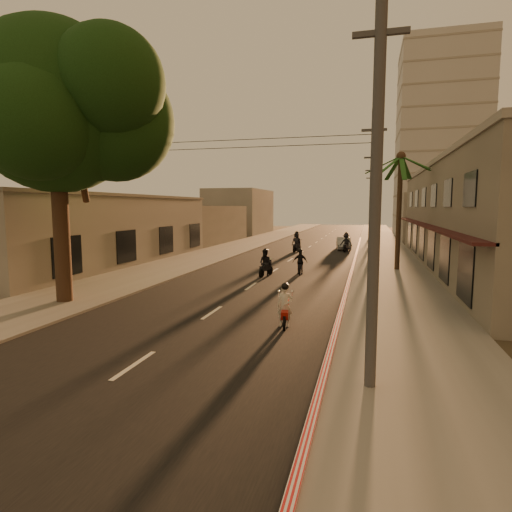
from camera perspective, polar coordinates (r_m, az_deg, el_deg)
The scene contains 20 objects.
ground at distance 15.84m, azimuth -8.47°, elevation -9.24°, with size 160.00×160.00×0.00m, color #383023.
road at distance 34.79m, azimuth 4.59°, elevation -0.53°, with size 10.00×140.00×0.02m, color black.
sidewalk_right at distance 34.29m, azimuth 17.02°, elevation -0.82°, with size 5.00×140.00×0.12m, color slate.
sidewalk_left at distance 36.84m, azimuth -6.97°, elevation -0.08°, with size 5.00×140.00×0.12m, color slate.
curb_stripe at distance 29.31m, azimuth 12.70°, elevation -1.82°, with size 0.20×60.00×0.20m, color red.
shophouse_row at distance 32.96m, azimuth 28.69°, elevation 4.64°, with size 8.80×34.20×7.30m.
left_building at distance 34.47m, azimuth -20.88°, elevation 3.32°, with size 8.20×24.20×5.20m.
distant_tower at distance 71.36m, azimuth 23.31°, elevation 13.86°, with size 12.10×12.10×28.00m.
broadleaf_tree at distance 20.94m, azimuth -24.10°, elevation 17.53°, with size 9.60×8.70×12.10m.
palm_tree at distance 30.19m, azimuth 18.74°, elevation 11.65°, with size 5.00×5.00×8.20m.
utility_poles at distance 34.07m, azimuth 15.17°, elevation 10.11°, with size 1.20×48.26×9.00m.
filler_right at distance 59.54m, azimuth 22.47°, elevation 4.83°, with size 8.00×14.00×6.00m, color #9A958B.
filler_left_near at distance 52.06m, azimuth -7.97°, elevation 4.20°, with size 8.00×14.00×4.40m, color #9A958B.
filler_left_far at distance 68.98m, azimuth -2.19°, elevation 5.90°, with size 8.00×14.00×7.00m, color #9A958B.
scooter_red at distance 15.51m, azimuth 3.88°, elevation -6.81°, with size 0.72×1.63×1.61m.
scooter_mid_a at distance 26.44m, azimuth 1.28°, elevation -1.02°, with size 1.09×1.77×1.76m.
scooter_mid_b at distance 27.54m, azimuth 5.89°, elevation -0.87°, with size 1.01×1.68×1.66m.
scooter_far_a at distance 41.07m, azimuth 5.44°, elevation 1.79°, with size 1.12×1.99×1.98m.
scooter_far_b at distance 41.80m, azimuth 11.92°, elevation 1.72°, with size 1.34×1.91×1.89m.
parked_car at distance 44.12m, azimuth 11.60°, elevation 1.66°, with size 1.75×3.91×1.25m, color #989B9F.
Camera 1 is at (6.06, -13.99, 4.30)m, focal length 30.00 mm.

